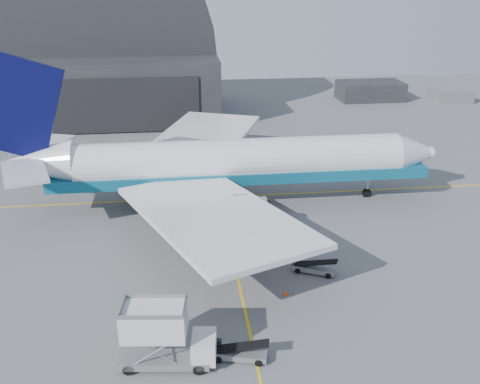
{
  "coord_description": "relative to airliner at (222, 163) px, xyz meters",
  "views": [
    {
      "loc": [
        -4.93,
        -42.25,
        26.39
      ],
      "look_at": [
        1.41,
        10.53,
        4.5
      ],
      "focal_mm": 40.0,
      "sensor_mm": 36.0,
      "label": 1
    }
  ],
  "objects": [
    {
      "name": "pushback_tug",
      "position": [
        -2.52,
        -10.94,
        -4.51
      ],
      "size": [
        4.76,
        3.25,
        2.04
      ],
      "rotation": [
        0.0,
        0.0,
        0.17
      ],
      "color": "black",
      "rests_on": "ground"
    },
    {
      "name": "catering_truck",
      "position": [
        -6.8,
        -28.47,
        -2.87
      ],
      "size": [
        7.16,
        3.33,
        4.75
      ],
      "rotation": [
        0.0,
        0.0,
        -0.11
      ],
      "color": "slate",
      "rests_on": "ground"
    },
    {
      "name": "ground",
      "position": [
        -0.18,
        -17.91,
        -5.28
      ],
      "size": [
        200.0,
        200.0,
        0.0
      ],
      "primitive_type": "plane",
      "color": "#565659",
      "rests_on": "ground"
    },
    {
      "name": "taxi_lines",
      "position": [
        -0.18,
        -5.24,
        -5.27
      ],
      "size": [
        80.0,
        42.12,
        0.02
      ],
      "color": "gold",
      "rests_on": "ground"
    },
    {
      "name": "belt_loader_a",
      "position": [
        -1.4,
        -28.57,
        -4.77
      ],
      "size": [
        4.42,
        2.31,
        1.65
      ],
      "rotation": [
        0.0,
        0.0,
        -0.24
      ],
      "color": "slate",
      "rests_on": "ground"
    },
    {
      "name": "distant_bldg_a",
      "position": [
        37.82,
        54.09,
        -5.28
      ],
      "size": [
        14.0,
        8.0,
        4.0
      ],
      "primitive_type": "cube",
      "color": "black",
      "rests_on": "ground"
    },
    {
      "name": "airliner",
      "position": [
        0.0,
        0.0,
        0.0
      ],
      "size": [
        53.77,
        52.14,
        18.87
      ],
      "color": "white",
      "rests_on": "ground"
    },
    {
      "name": "distant_bldg_b",
      "position": [
        54.82,
        50.09,
        -5.28
      ],
      "size": [
        8.0,
        6.0,
        2.8
      ],
      "primitive_type": "cube",
      "color": "slate",
      "rests_on": "ground"
    },
    {
      "name": "belt_loader_b",
      "position": [
        7.1,
        -17.27,
        -4.78
      ],
      "size": [
        4.23,
        2.92,
        1.62
      ],
      "rotation": [
        0.0,
        0.0,
        -0.44
      ],
      "color": "slate",
      "rests_on": "ground"
    },
    {
      "name": "traffic_cone",
      "position": [
        3.67,
        -20.73,
        -5.02
      ],
      "size": [
        0.38,
        0.38,
        0.55
      ],
      "color": "#FF4008",
      "rests_on": "ground"
    },
    {
      "name": "hangar",
      "position": [
        -22.18,
        47.04,
        4.26
      ],
      "size": [
        50.0,
        28.3,
        28.0
      ],
      "color": "black",
      "rests_on": "ground"
    }
  ]
}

